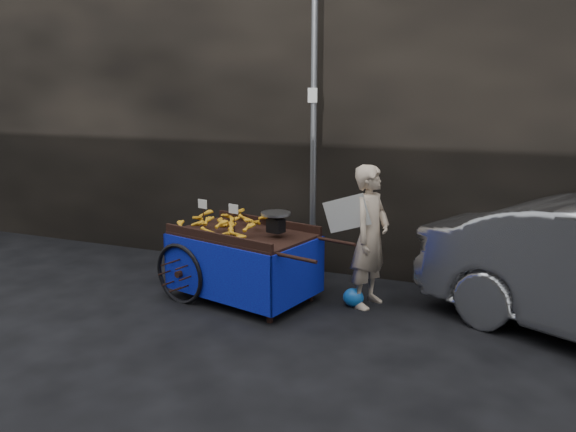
% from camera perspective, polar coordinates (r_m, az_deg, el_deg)
% --- Properties ---
extents(ground, '(80.00, 80.00, 0.00)m').
position_cam_1_polar(ground, '(6.58, -3.89, -9.34)').
color(ground, black).
rests_on(ground, ground).
extents(building_wall, '(13.50, 2.00, 5.00)m').
position_cam_1_polar(building_wall, '(8.40, 6.30, 12.85)').
color(building_wall, black).
rests_on(building_wall, ground).
extents(street_pole, '(0.12, 0.10, 4.00)m').
position_cam_1_polar(street_pole, '(7.20, 2.62, 9.03)').
color(street_pole, slate).
rests_on(street_pole, ground).
extents(banana_cart, '(2.37, 1.47, 1.20)m').
position_cam_1_polar(banana_cart, '(6.69, -4.89, -2.30)').
color(banana_cart, black).
rests_on(banana_cart, ground).
extents(vendor, '(0.79, 0.68, 1.65)m').
position_cam_1_polar(vendor, '(6.48, 8.33, -2.08)').
color(vendor, beige).
rests_on(vendor, ground).
extents(plastic_bag, '(0.24, 0.20, 0.22)m').
position_cam_1_polar(plastic_bag, '(6.62, 6.66, -8.22)').
color(plastic_bag, blue).
rests_on(plastic_bag, ground).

